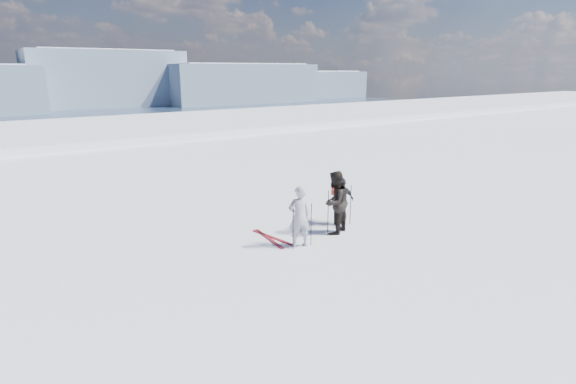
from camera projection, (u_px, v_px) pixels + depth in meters
name	position (u px, v px, depth m)	size (l,w,h in m)	color
lake_basin	(122.00, 210.00, 37.03)	(820.00, 820.00, 71.62)	white
far_mountain_range	(25.00, 84.00, 391.26)	(770.00, 110.00, 53.00)	slate
skier_grey	(299.00, 217.00, 12.16)	(0.63, 0.41, 1.72)	#9EA1AC
skier_dark	(335.00, 203.00, 13.16)	(0.92, 0.71, 1.88)	black
skier_pack	(342.00, 201.00, 13.93)	(0.89, 0.37, 1.51)	black
backpack	(338.00, 169.00, 13.86)	(0.32, 0.18, 0.47)	red
ski_poles	(328.00, 214.00, 13.08)	(2.70, 0.74, 1.37)	black
skis_loose	(271.00, 238.00, 12.93)	(0.47, 1.70, 0.03)	black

